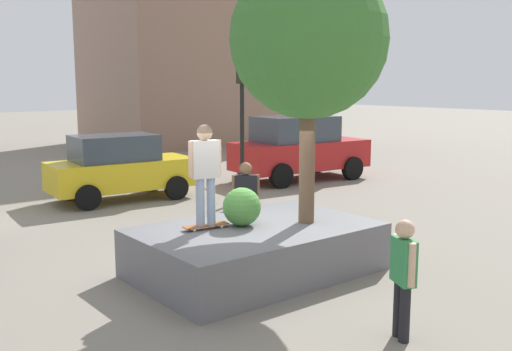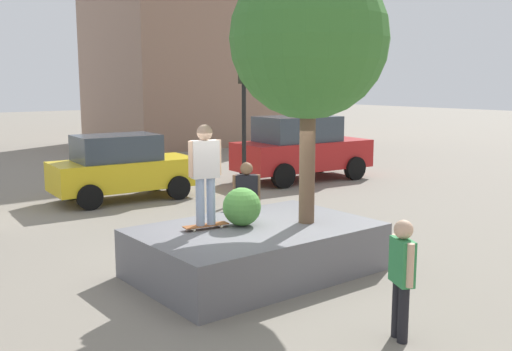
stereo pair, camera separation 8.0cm
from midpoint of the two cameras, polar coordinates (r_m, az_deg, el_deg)
ground_plane at (r=10.53m, az=-2.30°, el=-9.40°), size 120.00×120.00×0.00m
planter_ledge at (r=10.38m, az=0.22°, el=-7.23°), size 4.10×2.65×0.85m
plaza_tree at (r=10.31m, az=5.40°, el=12.99°), size 2.74×2.74×4.59m
boxwood_shrub at (r=10.25m, az=-1.16°, el=-3.06°), size 0.68×0.68×0.68m
skateboard at (r=10.11m, az=-4.67°, el=-4.89°), size 0.82×0.32×0.07m
skateboarder at (r=9.92m, az=-4.75°, el=0.78°), size 0.57×0.30×1.72m
taxi_cab at (r=17.07m, az=-12.79°, el=0.83°), size 4.14×2.14×1.87m
sedan_parked at (r=20.09m, az=4.53°, el=2.71°), size 4.88×2.56×2.19m
traffic_light_corner at (r=16.35m, az=-1.01°, el=7.35°), size 0.37×0.33×4.14m
bystander_watching at (r=12.17m, az=-0.74°, el=-2.06°), size 0.50×0.42×1.71m
passerby_with_bag at (r=7.88m, az=14.30°, el=-9.03°), size 0.36×0.50×1.61m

